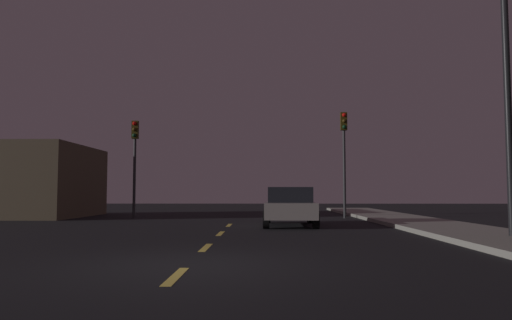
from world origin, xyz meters
name	(u,v)px	position (x,y,z in m)	size (l,w,h in m)	color
ground_plane	(222,232)	(0.00, 7.00, 0.00)	(80.00, 80.00, 0.00)	black
sidewalk_curb_right	(456,230)	(7.50, 7.00, 0.07)	(3.00, 40.00, 0.15)	gray
lane_stripe_nearest	(176,276)	(0.00, -1.20, 0.00)	(0.16, 1.60, 0.01)	#EACC4C
lane_stripe_second	(206,247)	(0.00, 2.60, 0.00)	(0.16, 1.60, 0.01)	#EACC4C
lane_stripe_third	(220,233)	(0.00, 6.40, 0.00)	(0.16, 1.60, 0.01)	#EACC4C
lane_stripe_fourth	(229,225)	(0.00, 10.20, 0.00)	(0.16, 1.60, 0.01)	#EACC4C
traffic_signal_left	(135,150)	(-5.13, 15.38, 3.42)	(0.32, 0.38, 4.88)	#2D2D30
traffic_signal_right	(344,144)	(5.37, 15.38, 3.68)	(0.32, 0.38, 5.29)	#2D2D30
car_stopped_ahead	(290,206)	(2.35, 9.92, 0.75)	(2.07, 4.31, 1.47)	gray
street_lamp_right	(495,63)	(7.49, 4.10, 4.71)	(2.10, 0.36, 7.89)	black
storefront_left	(30,181)	(-10.96, 16.52, 1.86)	(5.92, 6.90, 3.71)	brown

